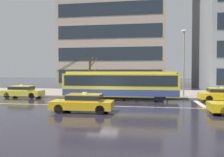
{
  "coord_description": "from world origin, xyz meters",
  "views": [
    {
      "loc": [
        3.98,
        -19.91,
        2.84
      ],
      "look_at": [
        0.17,
        3.7,
        2.1
      ],
      "focal_mm": 37.62,
      "sensor_mm": 36.0,
      "label": 1
    }
  ],
  "objects_px": {
    "pedestrian_at_shelter": "(124,86)",
    "street_tree_bare": "(90,75)",
    "pedestrian_waiting_by_pole": "(138,82)",
    "taxi_queued_behind_bus": "(22,91)",
    "pedestrian_walking_past": "(123,81)",
    "taxi_ahead_of_bus": "(223,94)",
    "trolleybus": "(121,84)",
    "taxi_oncoming_near": "(83,102)",
    "bus_shelter": "(118,78)",
    "pedestrian_approaching_curb": "(168,81)",
    "street_lamp": "(184,58)"
  },
  "relations": [
    {
      "from": "trolleybus",
      "to": "taxi_ahead_of_bus",
      "type": "bearing_deg",
      "value": 1.72
    },
    {
      "from": "taxi_ahead_of_bus",
      "to": "street_tree_bare",
      "type": "relative_size",
      "value": 1.0
    },
    {
      "from": "street_tree_bare",
      "to": "pedestrian_waiting_by_pole",
      "type": "bearing_deg",
      "value": -4.79
    },
    {
      "from": "trolleybus",
      "to": "taxi_queued_behind_bus",
      "type": "xyz_separation_m",
      "value": [
        -10.73,
        0.39,
        -0.85
      ]
    },
    {
      "from": "pedestrian_waiting_by_pole",
      "to": "street_lamp",
      "type": "relative_size",
      "value": 0.27
    },
    {
      "from": "pedestrian_approaching_curb",
      "to": "street_tree_bare",
      "type": "distance_m",
      "value": 9.18
    },
    {
      "from": "trolleybus",
      "to": "taxi_oncoming_near",
      "type": "bearing_deg",
      "value": -103.27
    },
    {
      "from": "taxi_queued_behind_bus",
      "to": "taxi_oncoming_near",
      "type": "relative_size",
      "value": 1.0
    },
    {
      "from": "bus_shelter",
      "to": "pedestrian_approaching_curb",
      "type": "distance_m",
      "value": 5.64
    },
    {
      "from": "taxi_ahead_of_bus",
      "to": "bus_shelter",
      "type": "bearing_deg",
      "value": 162.47
    },
    {
      "from": "taxi_queued_behind_bus",
      "to": "pedestrian_walking_past",
      "type": "distance_m",
      "value": 10.87
    },
    {
      "from": "trolleybus",
      "to": "taxi_ahead_of_bus",
      "type": "relative_size",
      "value": 2.75
    },
    {
      "from": "pedestrian_at_shelter",
      "to": "pedestrian_approaching_curb",
      "type": "bearing_deg",
      "value": -1.15
    },
    {
      "from": "street_tree_bare",
      "to": "pedestrian_approaching_curb",
      "type": "bearing_deg",
      "value": -4.41
    },
    {
      "from": "street_lamp",
      "to": "pedestrian_waiting_by_pole",
      "type": "bearing_deg",
      "value": 161.79
    },
    {
      "from": "bus_shelter",
      "to": "pedestrian_walking_past",
      "type": "height_order",
      "value": "bus_shelter"
    },
    {
      "from": "taxi_ahead_of_bus",
      "to": "pedestrian_waiting_by_pole",
      "type": "relative_size",
      "value": 2.33
    },
    {
      "from": "trolleybus",
      "to": "taxi_ahead_of_bus",
      "type": "xyz_separation_m",
      "value": [
        9.63,
        0.29,
        -0.85
      ]
    },
    {
      "from": "taxi_oncoming_near",
      "to": "street_lamp",
      "type": "bearing_deg",
      "value": 50.63
    },
    {
      "from": "pedestrian_approaching_curb",
      "to": "street_lamp",
      "type": "height_order",
      "value": "street_lamp"
    },
    {
      "from": "pedestrian_at_shelter",
      "to": "street_tree_bare",
      "type": "relative_size",
      "value": 0.4
    },
    {
      "from": "taxi_queued_behind_bus",
      "to": "pedestrian_walking_past",
      "type": "relative_size",
      "value": 2.14
    },
    {
      "from": "pedestrian_waiting_by_pole",
      "to": "street_lamp",
      "type": "distance_m",
      "value": 5.71
    },
    {
      "from": "taxi_ahead_of_bus",
      "to": "taxi_oncoming_near",
      "type": "xyz_separation_m",
      "value": [
        -11.35,
        -7.58,
        -0.0
      ]
    },
    {
      "from": "street_tree_bare",
      "to": "trolleybus",
      "type": "bearing_deg",
      "value": -47.26
    },
    {
      "from": "taxi_queued_behind_bus",
      "to": "pedestrian_at_shelter",
      "type": "distance_m",
      "value": 11.24
    },
    {
      "from": "pedestrian_approaching_curb",
      "to": "taxi_oncoming_near",
      "type": "bearing_deg",
      "value": -120.27
    },
    {
      "from": "pedestrian_waiting_by_pole",
      "to": "street_tree_bare",
      "type": "distance_m",
      "value": 5.93
    },
    {
      "from": "taxi_queued_behind_bus",
      "to": "taxi_oncoming_near",
      "type": "distance_m",
      "value": 11.84
    },
    {
      "from": "taxi_oncoming_near",
      "to": "pedestrian_approaching_curb",
      "type": "relative_size",
      "value": 2.15
    },
    {
      "from": "taxi_ahead_of_bus",
      "to": "pedestrian_at_shelter",
      "type": "xyz_separation_m",
      "value": [
        -9.74,
        3.76,
        0.48
      ]
    },
    {
      "from": "pedestrian_waiting_by_pole",
      "to": "taxi_queued_behind_bus",
      "type": "bearing_deg",
      "value": -162.96
    },
    {
      "from": "taxi_oncoming_near",
      "to": "taxi_queued_behind_bus",
      "type": "bearing_deg",
      "value": 139.57
    },
    {
      "from": "pedestrian_at_shelter",
      "to": "taxi_ahead_of_bus",
      "type": "bearing_deg",
      "value": -21.08
    },
    {
      "from": "pedestrian_approaching_curb",
      "to": "street_lamp",
      "type": "relative_size",
      "value": 0.28
    },
    {
      "from": "taxi_queued_behind_bus",
      "to": "pedestrian_approaching_curb",
      "type": "distance_m",
      "value": 16.01
    },
    {
      "from": "taxi_queued_behind_bus",
      "to": "taxi_oncoming_near",
      "type": "xyz_separation_m",
      "value": [
        9.01,
        -7.68,
        0.0
      ]
    },
    {
      "from": "street_lamp",
      "to": "trolleybus",
      "type": "bearing_deg",
      "value": -158.02
    },
    {
      "from": "taxi_oncoming_near",
      "to": "street_lamp",
      "type": "distance_m",
      "value": 13.26
    },
    {
      "from": "taxi_queued_behind_bus",
      "to": "pedestrian_at_shelter",
      "type": "bearing_deg",
      "value": 19.0
    },
    {
      "from": "bus_shelter",
      "to": "pedestrian_waiting_by_pole",
      "type": "bearing_deg",
      "value": 13.95
    },
    {
      "from": "taxi_oncoming_near",
      "to": "bus_shelter",
      "type": "xyz_separation_m",
      "value": [
        0.94,
        10.87,
        1.33
      ]
    },
    {
      "from": "street_lamp",
      "to": "street_tree_bare",
      "type": "xyz_separation_m",
      "value": [
        -10.67,
        2.07,
        -1.89
      ]
    },
    {
      "from": "taxi_oncoming_near",
      "to": "taxi_ahead_of_bus",
      "type": "bearing_deg",
      "value": 33.75
    },
    {
      "from": "taxi_ahead_of_bus",
      "to": "taxi_queued_behind_bus",
      "type": "relative_size",
      "value": 1.02
    },
    {
      "from": "pedestrian_waiting_by_pole",
      "to": "pedestrian_approaching_curb",
      "type": "bearing_deg",
      "value": -3.73
    },
    {
      "from": "pedestrian_at_shelter",
      "to": "pedestrian_waiting_by_pole",
      "type": "relative_size",
      "value": 0.92
    },
    {
      "from": "trolleybus",
      "to": "pedestrian_walking_past",
      "type": "bearing_deg",
      "value": 91.33
    },
    {
      "from": "taxi_queued_behind_bus",
      "to": "street_lamp",
      "type": "xyz_separation_m",
      "value": [
        17.11,
        2.19,
        3.58
      ]
    },
    {
      "from": "pedestrian_walking_past",
      "to": "pedestrian_waiting_by_pole",
      "type": "bearing_deg",
      "value": 51.67
    }
  ]
}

